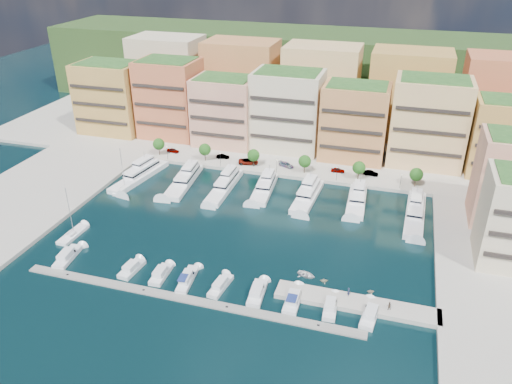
# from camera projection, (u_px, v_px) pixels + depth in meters

# --- Properties ---
(ground) EXTENTS (400.00, 400.00, 0.00)m
(ground) POSITION_uv_depth(u_px,v_px,m) (245.00, 227.00, 124.15)
(ground) COLOR black
(ground) RESTS_ON ground
(north_quay) EXTENTS (220.00, 64.00, 2.00)m
(north_quay) POSITION_uv_depth(u_px,v_px,m) (298.00, 140.00, 176.95)
(north_quay) COLOR #9E998E
(north_quay) RESTS_ON ground
(west_quay) EXTENTS (34.00, 76.00, 2.00)m
(west_quay) POSITION_uv_depth(u_px,v_px,m) (15.00, 207.00, 133.22)
(west_quay) COLOR #9E998E
(west_quay) RESTS_ON ground
(hillside) EXTENTS (240.00, 40.00, 58.00)m
(hillside) POSITION_uv_depth(u_px,v_px,m) (322.00, 102.00, 217.83)
(hillside) COLOR #253B18
(hillside) RESTS_ON ground
(south_pontoon) EXTENTS (72.00, 2.20, 0.35)m
(south_pontoon) POSITION_uv_depth(u_px,v_px,m) (184.00, 299.00, 99.37)
(south_pontoon) COLOR gray
(south_pontoon) RESTS_ON ground
(finger_pier) EXTENTS (32.00, 5.00, 2.00)m
(finger_pier) POSITION_uv_depth(u_px,v_px,m) (356.00, 305.00, 97.74)
(finger_pier) COLOR #9E998E
(finger_pier) RESTS_ON ground
(apartment_0) EXTENTS (22.00, 16.50, 24.80)m
(apartment_0) POSITION_uv_depth(u_px,v_px,m) (111.00, 97.00, 177.54)
(apartment_0) COLOR #BE9045
(apartment_0) RESTS_ON north_quay
(apartment_1) EXTENTS (20.00, 16.50, 26.80)m
(apartment_1) POSITION_uv_depth(u_px,v_px,m) (170.00, 98.00, 173.15)
(apartment_1) COLOR #B7633D
(apartment_1) RESTS_ON north_quay
(apartment_2) EXTENTS (20.00, 15.50, 22.80)m
(apartment_2) POSITION_uv_depth(u_px,v_px,m) (225.00, 111.00, 166.99)
(apartment_2) COLOR #E9AA82
(apartment_2) RESTS_ON north_quay
(apartment_3) EXTENTS (22.00, 16.50, 25.80)m
(apartment_3) POSITION_uv_depth(u_px,v_px,m) (287.00, 110.00, 162.63)
(apartment_3) COLOR beige
(apartment_3) RESTS_ON north_quay
(apartment_4) EXTENTS (20.00, 15.50, 23.80)m
(apartment_4) POSITION_uv_depth(u_px,v_px,m) (354.00, 122.00, 155.75)
(apartment_4) COLOR #CD814C
(apartment_4) RESTS_ON north_quay
(apartment_5) EXTENTS (22.00, 16.50, 26.80)m
(apartment_5) POSITION_uv_depth(u_px,v_px,m) (429.00, 122.00, 151.13)
(apartment_5) COLOR tan
(apartment_5) RESTS_ON north_quay
(apartment_6) EXTENTS (20.00, 15.50, 22.80)m
(apartment_6) POSITION_uv_depth(u_px,v_px,m) (507.00, 138.00, 144.71)
(apartment_6) COLOR #BE9045
(apartment_6) RESTS_ON north_quay
(backblock_0) EXTENTS (26.00, 18.00, 30.00)m
(backblock_0) POSITION_uv_depth(u_px,v_px,m) (168.00, 76.00, 193.94)
(backblock_0) COLOR beige
(backblock_0) RESTS_ON north_quay
(backblock_1) EXTENTS (26.00, 18.00, 30.00)m
(backblock_1) POSITION_uv_depth(u_px,v_px,m) (242.00, 82.00, 186.26)
(backblock_1) COLOR #CD814C
(backblock_1) RESTS_ON north_quay
(backblock_2) EXTENTS (26.00, 18.00, 30.00)m
(backblock_2) POSITION_uv_depth(u_px,v_px,m) (321.00, 88.00, 178.58)
(backblock_2) COLOR tan
(backblock_2) RESTS_ON north_quay
(backblock_3) EXTENTS (26.00, 18.00, 30.00)m
(backblock_3) POSITION_uv_depth(u_px,v_px,m) (408.00, 95.00, 170.89)
(backblock_3) COLOR #BE9045
(backblock_3) RESTS_ON north_quay
(backblock_4) EXTENTS (26.00, 18.00, 30.00)m
(backblock_4) POSITION_uv_depth(u_px,v_px,m) (502.00, 102.00, 163.21)
(backblock_4) COLOR #B7633D
(backblock_4) RESTS_ON north_quay
(tree_0) EXTENTS (3.80, 3.80, 5.65)m
(tree_0) POSITION_uv_depth(u_px,v_px,m) (159.00, 144.00, 160.76)
(tree_0) COLOR #473323
(tree_0) RESTS_ON north_quay
(tree_1) EXTENTS (3.80, 3.80, 5.65)m
(tree_1) POSITION_uv_depth(u_px,v_px,m) (205.00, 150.00, 156.66)
(tree_1) COLOR #473323
(tree_1) RESTS_ON north_quay
(tree_2) EXTENTS (3.80, 3.80, 5.65)m
(tree_2) POSITION_uv_depth(u_px,v_px,m) (253.00, 155.00, 152.56)
(tree_2) COLOR #473323
(tree_2) RESTS_ON north_quay
(tree_3) EXTENTS (3.80, 3.80, 5.65)m
(tree_3) POSITION_uv_depth(u_px,v_px,m) (305.00, 161.00, 148.47)
(tree_3) COLOR #473323
(tree_3) RESTS_ON north_quay
(tree_4) EXTENTS (3.80, 3.80, 5.65)m
(tree_4) POSITION_uv_depth(u_px,v_px,m) (359.00, 168.00, 144.37)
(tree_4) COLOR #473323
(tree_4) RESTS_ON north_quay
(tree_5) EXTENTS (3.80, 3.80, 5.65)m
(tree_5) POSITION_uv_depth(u_px,v_px,m) (416.00, 175.00, 140.27)
(tree_5) COLOR #473323
(tree_5) RESTS_ON north_quay
(lamppost_0) EXTENTS (0.30, 0.30, 4.20)m
(lamppost_0) POSITION_uv_depth(u_px,v_px,m) (167.00, 151.00, 158.19)
(lamppost_0) COLOR black
(lamppost_0) RESTS_ON north_quay
(lamppost_1) EXTENTS (0.30, 0.30, 4.20)m
(lamppost_1) POSITION_uv_depth(u_px,v_px,m) (220.00, 157.00, 153.58)
(lamppost_1) COLOR black
(lamppost_1) RESTS_ON north_quay
(lamppost_2) EXTENTS (0.30, 0.30, 4.20)m
(lamppost_2) POSITION_uv_depth(u_px,v_px,m) (277.00, 164.00, 148.97)
(lamppost_2) COLOR black
(lamppost_2) RESTS_ON north_quay
(lamppost_3) EXTENTS (0.30, 0.30, 4.20)m
(lamppost_3) POSITION_uv_depth(u_px,v_px,m) (337.00, 171.00, 144.36)
(lamppost_3) COLOR black
(lamppost_3) RESTS_ON north_quay
(lamppost_4) EXTENTS (0.30, 0.30, 4.20)m
(lamppost_4) POSITION_uv_depth(u_px,v_px,m) (401.00, 179.00, 139.75)
(lamppost_4) COLOR black
(lamppost_4) RESTS_ON north_quay
(yacht_0) EXTENTS (8.24, 24.08, 7.30)m
(yacht_0) POSITION_uv_depth(u_px,v_px,m) (141.00, 174.00, 148.94)
(yacht_0) COLOR white
(yacht_0) RESTS_ON ground
(yacht_1) EXTENTS (7.07, 22.89, 7.30)m
(yacht_1) POSITION_uv_depth(u_px,v_px,m) (185.00, 179.00, 145.79)
(yacht_1) COLOR white
(yacht_1) RESTS_ON ground
(yacht_2) EXTENTS (4.50, 22.28, 7.30)m
(yacht_2) POSITION_uv_depth(u_px,v_px,m) (225.00, 184.00, 142.69)
(yacht_2) COLOR white
(yacht_2) RESTS_ON ground
(yacht_3) EXTENTS (5.92, 18.54, 7.30)m
(yacht_3) POSITION_uv_depth(u_px,v_px,m) (265.00, 187.00, 141.37)
(yacht_3) COLOR white
(yacht_3) RESTS_ON ground
(yacht_4) EXTENTS (5.94, 20.53, 7.30)m
(yacht_4) POSITION_uv_depth(u_px,v_px,m) (308.00, 194.00, 137.34)
(yacht_4) COLOR white
(yacht_4) RESTS_ON ground
(yacht_5) EXTENTS (5.37, 18.19, 7.30)m
(yacht_5) POSITION_uv_depth(u_px,v_px,m) (357.00, 199.00, 134.81)
(yacht_5) COLOR white
(yacht_5) RESTS_ON ground
(yacht_6) EXTENTS (5.37, 23.95, 7.30)m
(yacht_6) POSITION_uv_depth(u_px,v_px,m) (415.00, 211.00, 128.66)
(yacht_6) COLOR white
(yacht_6) RESTS_ON ground
(cruiser_0) EXTENTS (3.92, 9.22, 2.55)m
(cruiser_0) POSITION_uv_depth(u_px,v_px,m) (67.00, 257.00, 111.63)
(cruiser_0) COLOR silver
(cruiser_0) RESTS_ON ground
(cruiser_2) EXTENTS (3.36, 7.28, 2.55)m
(cruiser_2) POSITION_uv_depth(u_px,v_px,m) (132.00, 269.00, 107.52)
(cruiser_2) COLOR silver
(cruiser_2) RESTS_ON ground
(cruiser_3) EXTENTS (2.96, 7.29, 2.55)m
(cruiser_3) POSITION_uv_depth(u_px,v_px,m) (161.00, 275.00, 105.75)
(cruiser_3) COLOR silver
(cruiser_3) RESTS_ON ground
(cruiser_4) EXTENTS (3.26, 9.35, 2.66)m
(cruiser_4) POSITION_uv_depth(u_px,v_px,m) (187.00, 280.00, 104.14)
(cruiser_4) COLOR silver
(cruiser_4) RESTS_ON ground
(cruiser_5) EXTENTS (3.23, 8.01, 2.55)m
(cruiser_5) POSITION_uv_depth(u_px,v_px,m) (220.00, 286.00, 102.29)
(cruiser_5) COLOR silver
(cruiser_5) RESTS_ON ground
(cruiser_6) EXTENTS (3.33, 8.34, 2.55)m
(cruiser_6) POSITION_uv_depth(u_px,v_px,m) (257.00, 293.00, 100.27)
(cruiser_6) COLOR silver
(cruiser_6) RESTS_ON ground
(cruiser_7) EXTENTS (2.91, 8.49, 2.66)m
(cruiser_7) POSITION_uv_depth(u_px,v_px,m) (293.00, 300.00, 98.33)
(cruiser_7) COLOR silver
(cruiser_7) RESTS_ON ground
(cruiser_8) EXTENTS (2.91, 7.76, 2.55)m
(cruiser_8) POSITION_uv_depth(u_px,v_px,m) (330.00, 307.00, 96.48)
(cruiser_8) COLOR silver
(cruiser_8) RESTS_ON ground
(cruiser_9) EXTENTS (3.62, 8.54, 2.55)m
(cruiser_9) POSITION_uv_depth(u_px,v_px,m) (370.00, 315.00, 94.53)
(cruiser_9) COLOR silver
(cruiser_9) RESTS_ON ground
(sailboat_0) EXTENTS (3.07, 9.23, 13.20)m
(sailboat_0) POSITION_uv_depth(u_px,v_px,m) (73.00, 235.00, 120.19)
(sailboat_0) COLOR white
(sailboat_0) RESTS_ON ground
(sailboat_2) EXTENTS (2.80, 8.31, 13.20)m
(sailboat_2) POSITION_uv_depth(u_px,v_px,m) (124.00, 189.00, 141.76)
(sailboat_2) COLOR white
(sailboat_2) RESTS_ON ground
(tender_3) EXTENTS (1.86, 1.72, 0.81)m
(tender_3) POSITION_uv_depth(u_px,v_px,m) (371.00, 291.00, 101.03)
(tender_3) COLOR #C7B398
(tender_3) RESTS_ON ground
(tender_0) EXTENTS (4.58, 3.79, 0.82)m
(tender_0) POSITION_uv_depth(u_px,v_px,m) (306.00, 275.00, 105.94)
(tender_0) COLOR white
(tender_0) RESTS_ON ground
(tender_1) EXTENTS (2.07, 1.90, 0.92)m
(tender_1) POSITION_uv_depth(u_px,v_px,m) (324.00, 280.00, 104.15)
(tender_1) COLOR beige
(tender_1) RESTS_ON ground
(car_0) EXTENTS (4.16, 2.01, 1.37)m
(car_0) POSITION_uv_depth(u_px,v_px,m) (173.00, 150.00, 163.96)
(car_0) COLOR gray
(car_0) RESTS_ON north_quay
(car_1) EXTENTS (4.27, 2.11, 1.35)m
(car_1) POSITION_uv_depth(u_px,v_px,m) (223.00, 156.00, 159.51)
(car_1) COLOR gray
(car_1) RESTS_ON north_quay
(car_2) EXTENTS (6.70, 4.30, 1.72)m
(car_2) POSITION_uv_depth(u_px,v_px,m) (248.00, 161.00, 155.56)
(car_2) COLOR gray
(car_2) RESTS_ON north_quay
(car_3) EXTENTS (5.35, 3.76, 1.44)m
(car_3) POSITION_uv_depth(u_px,v_px,m) (286.00, 165.00, 153.71)
(car_3) COLOR gray
(car_3) RESTS_ON north_quay
(car_4) EXTENTS (4.12, 1.85, 1.37)m
(car_4) POSITION_uv_depth(u_px,v_px,m) (338.00, 170.00, 150.20)
(car_4) COLOR gray
(car_4) RESTS_ON north_quay
(car_5) EXTENTS (4.47, 1.93, 1.43)m
(car_5) POSITION_uv_depth(u_px,v_px,m) (371.00, 173.00, 148.22)
(car_5) COLOR gray
(car_5) RESTS_ON north_quay
(person_0) EXTENTS (0.71, 0.82, 1.89)m
(person_0) POSITION_uv_depth(u_px,v_px,m) (349.00, 292.00, 98.46)
(person_0) COLOR #252B4B
(person_0) RESTS_ON finger_pier
(person_1) EXTENTS (1.03, 0.91, 1.78)m
(person_1) POSITION_uv_depth(u_px,v_px,m) (389.00, 306.00, 94.81)
(person_1) COLOR #453729
(person_1) RESTS_ON finger_pier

